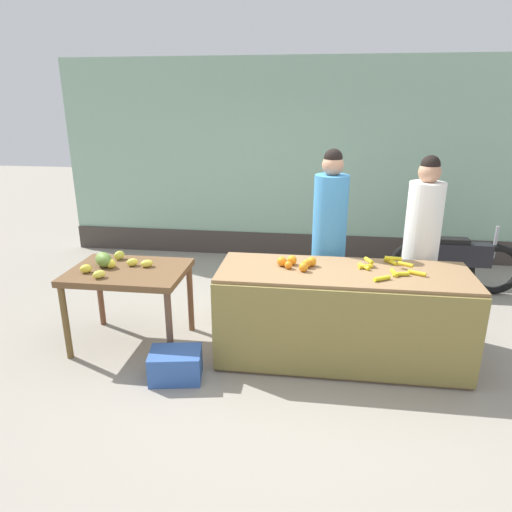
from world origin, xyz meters
The scene contains 12 objects.
ground_plane centered at (0.00, 0.00, 0.00)m, with size 24.00×24.00×0.00m, color gray.
market_wall_back centered at (0.00, 3.03, 1.42)m, with size 7.15×0.23×2.90m.
fruit_stall_counter centered at (0.53, -0.01, 0.44)m, with size 2.23×0.80×0.87m.
side_table_wooden centered at (-1.48, 0.00, 0.69)m, with size 1.09×0.80×0.79m.
banana_bunch_pile centered at (0.93, 0.06, 0.90)m, with size 0.57×0.58×0.07m.
orange_pile centered at (0.12, 0.04, 0.91)m, with size 0.36×0.25×0.09m.
mango_papaya_pile centered at (-1.67, 0.02, 0.84)m, with size 0.64×0.64×0.14m.
vendor_woman_blue_shirt centered at (0.41, 0.63, 0.95)m, with size 0.34×0.34×1.87m.
vendor_woman_white_shirt centered at (1.30, 0.61, 0.92)m, with size 0.34×0.34×1.83m.
parked_motorcycle centered at (2.01, 1.79, 0.40)m, with size 1.60×0.18×0.88m.
produce_crate centered at (-0.88, -0.54, 0.13)m, with size 0.44×0.32×0.26m, color #3359A5.
produce_sack centered at (-0.69, 0.73, 0.23)m, with size 0.36×0.30×0.45m, color tan.
Camera 1 is at (0.28, -3.89, 2.30)m, focal length 32.32 mm.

